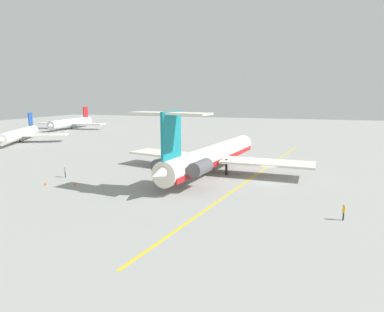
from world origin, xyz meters
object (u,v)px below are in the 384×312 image
Objects in this scene: airliner_mid_right at (18,135)px; safety_cone_wingtip at (75,184)px; ground_crew_near_tail at (65,170)px; airliner_far_right at (70,123)px; ground_crew_near_nose at (344,210)px; main_jetliner at (211,156)px; safety_cone_nose at (46,183)px.

safety_cone_wingtip is (-35.11, -46.50, -2.15)m from airliner_mid_right.
airliner_far_right is at bearing -76.71° from ground_crew_near_tail.
ground_crew_near_tail reaches higher than ground_crew_near_nose.
airliner_far_right is at bearing 59.73° from main_jetliner.
safety_cone_wingtip is (-4.04, -4.98, -0.88)m from ground_crew_near_tail.
ground_crew_near_tail is at bearing 51.00° from safety_cone_wingtip.
main_jetliner reaches higher than airliner_far_right.
airliner_far_right is at bearing 171.34° from airliner_mid_right.
airliner_far_right is (39.53, 12.91, 0.17)m from airliner_mid_right.
ground_crew_near_nose is (-17.56, -19.95, -1.98)m from main_jetliner.
safety_cone_wingtip is at bearing 26.19° from airliner_mid_right.
airliner_far_right is 89.16m from ground_crew_near_tail.
ground_crew_near_nose is at bearing -123.68° from main_jetliner.
main_jetliner is at bearing -53.76° from safety_cone_nose.
main_jetliner is at bearing -49.68° from safety_cone_wingtip.
main_jetliner is at bearing 45.57° from airliner_mid_right.
main_jetliner is 71.35× the size of safety_cone_wingtip.
airliner_mid_right is at bearing 80.00° from main_jetliner.
main_jetliner is 1.33× the size of airliner_far_right.
airliner_far_right reaches higher than safety_cone_nose.
airliner_mid_right reaches higher than ground_crew_near_tail.
main_jetliner is 1.50× the size of airliner_mid_right.
airliner_far_right is 16.18× the size of ground_crew_near_tail.
main_jetliner is 24.88m from ground_crew_near_tail.
ground_crew_near_tail is at bearing 31.45° from airliner_far_right.
ground_crew_near_nose is 0.99× the size of ground_crew_near_tail.
ground_crew_near_nose reaches higher than safety_cone_wingtip.
main_jetliner is 67.05m from airliner_mid_right.
main_jetliner reaches higher than ground_crew_near_tail.
airliner_mid_right reaches higher than ground_crew_near_nose.
ground_crew_near_nose is at bearing -94.31° from safety_cone_wingtip.
ground_crew_near_nose reaches higher than safety_cone_nose.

